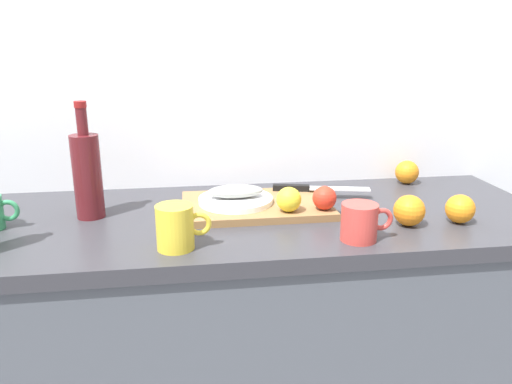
# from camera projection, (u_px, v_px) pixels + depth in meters

# --- Properties ---
(back_wall) EXTENTS (3.20, 0.05, 2.50)m
(back_wall) POSITION_uv_depth(u_px,v_px,m) (181.00, 76.00, 1.54)
(back_wall) COLOR white
(back_wall) RESTS_ON ground_plane
(kitchen_counter) EXTENTS (2.00, 0.60, 0.90)m
(kitchen_counter) POSITION_uv_depth(u_px,v_px,m) (192.00, 361.00, 1.47)
(kitchen_counter) COLOR #4C5159
(kitchen_counter) RESTS_ON ground_plane
(cutting_board) EXTENTS (0.41, 0.27, 0.02)m
(cutting_board) POSITION_uv_depth(u_px,v_px,m) (256.00, 206.00, 1.40)
(cutting_board) COLOR olive
(cutting_board) RESTS_ON kitchen_counter
(white_plate) EXTENTS (0.21, 0.21, 0.01)m
(white_plate) POSITION_uv_depth(u_px,v_px,m) (236.00, 200.00, 1.39)
(white_plate) COLOR white
(white_plate) RESTS_ON cutting_board
(fish_fillet) EXTENTS (0.16, 0.07, 0.04)m
(fish_fillet) POSITION_uv_depth(u_px,v_px,m) (236.00, 191.00, 1.39)
(fish_fillet) COLOR #999E99
(fish_fillet) RESTS_ON white_plate
(chef_knife) EXTENTS (0.29, 0.09, 0.02)m
(chef_knife) POSITION_uv_depth(u_px,v_px,m) (309.00, 188.00, 1.50)
(chef_knife) COLOR silver
(chef_knife) RESTS_ON cutting_board
(lemon_0) EXTENTS (0.07, 0.07, 0.07)m
(lemon_0) POSITION_uv_depth(u_px,v_px,m) (289.00, 199.00, 1.31)
(lemon_0) COLOR yellow
(lemon_0) RESTS_ON cutting_board
(tomato_0) EXTENTS (0.06, 0.06, 0.06)m
(tomato_0) POSITION_uv_depth(u_px,v_px,m) (324.00, 198.00, 1.33)
(tomato_0) COLOR red
(tomato_0) RESTS_ON cutting_board
(wine_bottle) EXTENTS (0.07, 0.07, 0.31)m
(wine_bottle) POSITION_uv_depth(u_px,v_px,m) (87.00, 174.00, 1.31)
(wine_bottle) COLOR #59191E
(wine_bottle) RESTS_ON kitchen_counter
(coffee_mug_0) EXTENTS (0.13, 0.09, 0.10)m
(coffee_mug_0) POSITION_uv_depth(u_px,v_px,m) (176.00, 227.00, 1.12)
(coffee_mug_0) COLOR yellow
(coffee_mug_0) RESTS_ON kitchen_counter
(coffee_mug_2) EXTENTS (0.13, 0.09, 0.09)m
(coffee_mug_2) POSITION_uv_depth(u_px,v_px,m) (360.00, 222.00, 1.17)
(coffee_mug_2) COLOR #CC3F38
(coffee_mug_2) RESTS_ON kitchen_counter
(orange_0) EXTENTS (0.08, 0.08, 0.08)m
(orange_0) POSITION_uv_depth(u_px,v_px,m) (409.00, 211.00, 1.27)
(orange_0) COLOR orange
(orange_0) RESTS_ON kitchen_counter
(orange_1) EXTENTS (0.07, 0.07, 0.07)m
(orange_1) POSITION_uv_depth(u_px,v_px,m) (460.00, 209.00, 1.29)
(orange_1) COLOR orange
(orange_1) RESTS_ON kitchen_counter
(orange_3) EXTENTS (0.08, 0.08, 0.08)m
(orange_3) POSITION_uv_depth(u_px,v_px,m) (407.00, 172.00, 1.64)
(orange_3) COLOR orange
(orange_3) RESTS_ON kitchen_counter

